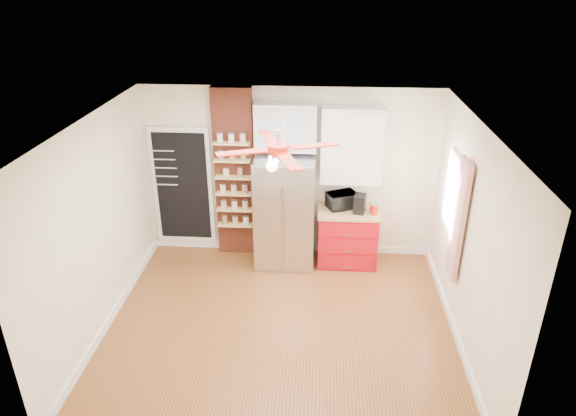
# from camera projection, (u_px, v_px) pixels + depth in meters

# --- Properties ---
(floor) EXTENTS (4.50, 4.50, 0.00)m
(floor) POSITION_uv_depth(u_px,v_px,m) (280.00, 325.00, 6.72)
(floor) COLOR brown
(floor) RESTS_ON ground
(ceiling) EXTENTS (4.50, 4.50, 0.00)m
(ceiling) POSITION_uv_depth(u_px,v_px,m) (278.00, 125.00, 5.57)
(ceiling) COLOR white
(ceiling) RESTS_ON wall_back
(wall_back) EXTENTS (4.50, 0.02, 2.70)m
(wall_back) POSITION_uv_depth(u_px,v_px,m) (290.00, 174.00, 7.95)
(wall_back) COLOR beige
(wall_back) RESTS_ON floor
(wall_front) EXTENTS (4.50, 0.02, 2.70)m
(wall_front) POSITION_uv_depth(u_px,v_px,m) (260.00, 347.00, 4.34)
(wall_front) COLOR beige
(wall_front) RESTS_ON floor
(wall_left) EXTENTS (0.02, 4.00, 2.70)m
(wall_left) POSITION_uv_depth(u_px,v_px,m) (96.00, 229.00, 6.28)
(wall_left) COLOR beige
(wall_left) RESTS_ON floor
(wall_right) EXTENTS (0.02, 4.00, 2.70)m
(wall_right) POSITION_uv_depth(u_px,v_px,m) (470.00, 241.00, 6.01)
(wall_right) COLOR beige
(wall_right) RESTS_ON floor
(chalkboard) EXTENTS (0.95, 0.05, 1.95)m
(chalkboard) POSITION_uv_depth(u_px,v_px,m) (183.00, 187.00, 8.12)
(chalkboard) COLOR white
(chalkboard) RESTS_ON wall_back
(brick_pillar) EXTENTS (0.60, 0.16, 2.70)m
(brick_pillar) POSITION_uv_depth(u_px,v_px,m) (235.00, 174.00, 7.93)
(brick_pillar) COLOR brown
(brick_pillar) RESTS_ON floor
(fridge) EXTENTS (0.90, 0.70, 1.75)m
(fridge) POSITION_uv_depth(u_px,v_px,m) (285.00, 211.00, 7.82)
(fridge) COLOR #A6A7AB
(fridge) RESTS_ON floor
(upper_glass_cabinet) EXTENTS (0.90, 0.35, 0.70)m
(upper_glass_cabinet) POSITION_uv_depth(u_px,v_px,m) (286.00, 127.00, 7.45)
(upper_glass_cabinet) COLOR white
(upper_glass_cabinet) RESTS_ON wall_back
(red_cabinet) EXTENTS (0.94, 0.64, 0.90)m
(red_cabinet) POSITION_uv_depth(u_px,v_px,m) (347.00, 236.00, 7.99)
(red_cabinet) COLOR #AD0B14
(red_cabinet) RESTS_ON floor
(upper_shelf_unit) EXTENTS (0.90, 0.30, 1.15)m
(upper_shelf_unit) POSITION_uv_depth(u_px,v_px,m) (352.00, 146.00, 7.53)
(upper_shelf_unit) COLOR white
(upper_shelf_unit) RESTS_ON wall_back
(window) EXTENTS (0.04, 0.75, 1.05)m
(window) POSITION_uv_depth(u_px,v_px,m) (454.00, 194.00, 6.73)
(window) COLOR white
(window) RESTS_ON wall_right
(curtain) EXTENTS (0.06, 0.40, 1.55)m
(curtain) POSITION_uv_depth(u_px,v_px,m) (458.00, 220.00, 6.28)
(curtain) COLOR red
(curtain) RESTS_ON wall_right
(ceiling_fan) EXTENTS (1.40, 1.40, 0.44)m
(ceiling_fan) POSITION_uv_depth(u_px,v_px,m) (278.00, 150.00, 5.68)
(ceiling_fan) COLOR silver
(ceiling_fan) RESTS_ON ceiling
(toaster_oven) EXTENTS (0.53, 0.46, 0.24)m
(toaster_oven) POSITION_uv_depth(u_px,v_px,m) (342.00, 200.00, 7.83)
(toaster_oven) COLOR black
(toaster_oven) RESTS_ON red_cabinet
(coffee_maker) EXTENTS (0.21, 0.24, 0.29)m
(coffee_maker) POSITION_uv_depth(u_px,v_px,m) (360.00, 204.00, 7.67)
(coffee_maker) COLOR black
(coffee_maker) RESTS_ON red_cabinet
(canister_left) EXTENTS (0.14, 0.14, 0.16)m
(canister_left) POSITION_uv_depth(u_px,v_px,m) (374.00, 209.00, 7.65)
(canister_left) COLOR #A32409
(canister_left) RESTS_ON red_cabinet
(canister_right) EXTENTS (0.13, 0.13, 0.14)m
(canister_right) POSITION_uv_depth(u_px,v_px,m) (374.00, 208.00, 7.72)
(canister_right) COLOR #B50A30
(canister_right) RESTS_ON red_cabinet
(pantry_jar_oats) EXTENTS (0.10, 0.10, 0.12)m
(pantry_jar_oats) POSITION_uv_depth(u_px,v_px,m) (226.00, 172.00, 7.79)
(pantry_jar_oats) COLOR beige
(pantry_jar_oats) RESTS_ON brick_pillar
(pantry_jar_beans) EXTENTS (0.11, 0.11, 0.14)m
(pantry_jar_beans) POSITION_uv_depth(u_px,v_px,m) (240.00, 172.00, 7.76)
(pantry_jar_beans) COLOR #8C5B47
(pantry_jar_beans) RESTS_ON brick_pillar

